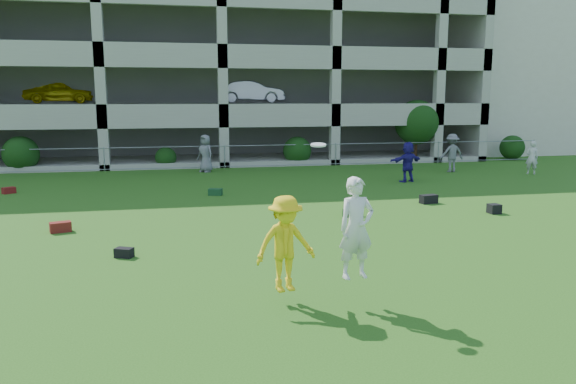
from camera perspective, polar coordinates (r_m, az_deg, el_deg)
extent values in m
plane|color=#235114|center=(11.06, 2.70, -9.77)|extent=(100.00, 100.00, 0.00)
cube|color=beige|center=(45.92, 22.71, 10.59)|extent=(16.00, 14.00, 10.00)
imported|color=slate|center=(27.92, -8.39, 3.90)|extent=(1.04, 1.05, 1.84)
imported|color=navy|center=(24.98, 12.06, 3.02)|extent=(1.71, 0.98, 1.75)
imported|color=silver|center=(29.28, 23.52, 3.23)|extent=(0.69, 0.58, 1.60)
imported|color=slate|center=(28.83, 16.30, 3.83)|extent=(1.21, 0.70, 1.87)
cube|color=#591F0F|center=(16.67, -22.12, -3.31)|extent=(0.61, 0.45, 0.28)
cube|color=black|center=(13.62, -16.31, -5.93)|extent=(0.47, 0.40, 0.22)
cube|color=#13341A|center=(17.55, 6.43, -2.06)|extent=(0.60, 0.60, 0.26)
cube|color=black|center=(19.05, 20.21, -1.61)|extent=(0.36, 0.36, 0.30)
cube|color=black|center=(20.17, 14.10, -0.70)|extent=(0.64, 0.40, 0.30)
cube|color=#601210|center=(24.08, -26.50, 0.15)|extent=(0.53, 0.50, 0.24)
cube|color=#143720|center=(21.35, -7.39, 0.01)|extent=(0.57, 0.44, 0.25)
imported|color=yellow|center=(9.97, -0.27, -5.28)|extent=(1.23, 0.86, 1.73)
imported|color=white|center=(9.92, 6.95, -3.65)|extent=(0.72, 0.53, 1.81)
cylinder|color=white|center=(9.82, 3.10, 4.80)|extent=(0.27, 0.27, 0.07)
cube|color=#9E998C|center=(43.00, -8.30, 12.67)|extent=(30.00, 0.50, 12.00)
cube|color=#9E998C|center=(40.12, 14.42, 12.70)|extent=(0.50, 14.00, 12.00)
cube|color=#9E998C|center=(36.37, -7.45, 4.03)|extent=(30.00, 14.00, 0.30)
cube|color=#9E998C|center=(36.20, -7.55, 8.76)|extent=(30.00, 14.00, 0.30)
cube|color=#9E998C|center=(36.28, -7.66, 13.50)|extent=(30.00, 14.00, 0.30)
cube|color=#9E998C|center=(36.61, -7.77, 18.19)|extent=(30.00, 14.00, 0.30)
cube|color=#9E998C|center=(29.39, -6.56, 7.41)|extent=(30.00, 0.30, 0.90)
cube|color=#9E998C|center=(29.43, -6.67, 13.26)|extent=(30.00, 0.30, 0.90)
cube|color=#9E998C|center=(29.64, -18.68, 13.67)|extent=(0.50, 0.50, 12.00)
cube|color=#9E998C|center=(29.56, -6.71, 14.11)|extent=(0.50, 0.50, 12.00)
cube|color=#9E998C|center=(30.68, 4.87, 13.98)|extent=(0.50, 0.50, 12.00)
cube|color=#9E998C|center=(32.87, 15.25, 13.40)|extent=(0.50, 0.50, 12.00)
cube|color=#605E59|center=(38.26, -7.87, 13.07)|extent=(29.00, 9.00, 11.60)
imported|color=yellow|center=(34.66, -22.18, 9.44)|extent=(3.99, 1.88, 1.32)
imported|color=silver|center=(34.43, -3.74, 10.12)|extent=(4.11, 1.72, 1.32)
cylinder|color=gray|center=(29.47, -18.17, 3.19)|extent=(0.06, 0.06, 1.20)
cylinder|color=gray|center=(29.38, -6.46, 3.60)|extent=(0.06, 0.06, 1.20)
cylinder|color=gray|center=(30.50, 4.86, 3.85)|extent=(0.06, 0.06, 1.20)
cylinder|color=gray|center=(32.71, 15.02, 3.94)|extent=(0.06, 0.06, 1.20)
cylinder|color=gray|center=(35.79, 23.67, 3.93)|extent=(0.06, 0.06, 1.20)
cylinder|color=gray|center=(29.33, -6.48, 4.67)|extent=(36.00, 0.04, 0.04)
cylinder|color=gray|center=(29.44, -6.44, 2.59)|extent=(36.00, 0.04, 0.04)
sphere|color=#163D11|center=(30.74, -25.51, 3.51)|extent=(1.76, 1.76, 1.76)
sphere|color=#163D11|center=(29.87, -12.31, 3.44)|extent=(1.10, 1.10, 1.10)
sphere|color=#163D11|center=(30.57, 0.94, 4.21)|extent=(1.54, 1.54, 1.54)
cylinder|color=#382314|center=(32.96, 12.87, 4.74)|extent=(0.16, 0.16, 1.96)
sphere|color=#163D11|center=(32.88, 12.95, 6.92)|extent=(2.52, 2.52, 2.52)
sphere|color=#163D11|center=(35.71, 21.82, 4.22)|extent=(1.43, 1.43, 1.43)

